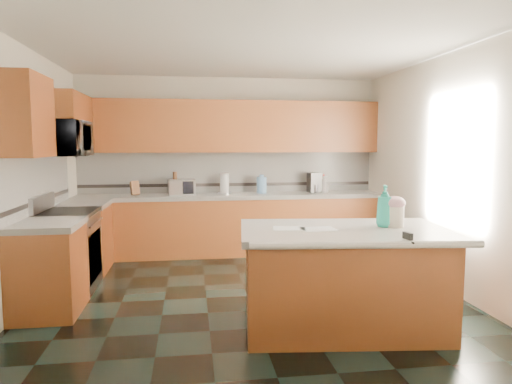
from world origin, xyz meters
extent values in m
plane|color=black|center=(0.00, 0.00, 0.00)|extent=(4.60, 4.60, 0.00)
plane|color=white|center=(0.00, 0.00, 2.70)|extent=(4.60, 4.60, 0.00)
cube|color=silver|center=(0.00, 2.32, 1.35)|extent=(4.60, 0.04, 2.70)
cube|color=silver|center=(0.00, -2.32, 1.35)|extent=(4.60, 0.04, 2.70)
cube|color=silver|center=(-2.32, 0.00, 1.35)|extent=(0.04, 4.60, 2.70)
cube|color=silver|center=(2.32, 0.00, 1.35)|extent=(0.04, 4.60, 2.70)
cube|color=#4D1E0B|center=(0.00, 2.00, 0.43)|extent=(4.60, 0.60, 0.86)
cube|color=white|center=(0.00, 2.00, 0.89)|extent=(4.60, 0.64, 0.06)
cube|color=#4D1E0B|center=(0.00, 2.13, 1.94)|extent=(4.60, 0.33, 0.78)
cube|color=silver|center=(0.00, 2.29, 1.24)|extent=(4.60, 0.02, 0.63)
cube|color=black|center=(0.00, 2.28, 1.04)|extent=(4.60, 0.01, 0.05)
cube|color=#4D1E0B|center=(-2.00, 1.29, 0.43)|extent=(0.60, 0.82, 0.86)
cube|color=white|center=(-2.00, 1.29, 0.89)|extent=(0.64, 0.82, 0.06)
cube|color=#4D1E0B|center=(-2.00, -0.24, 0.43)|extent=(0.60, 0.72, 0.86)
cube|color=white|center=(-2.00, -0.24, 0.89)|extent=(0.64, 0.72, 0.06)
cube|color=silver|center=(-2.29, 0.55, 1.24)|extent=(0.02, 2.30, 0.63)
cube|color=black|center=(-2.28, 0.55, 1.04)|extent=(0.01, 2.30, 0.05)
cube|color=#4D1E0B|center=(-2.13, 1.42, 1.94)|extent=(0.33, 1.09, 0.78)
cube|color=#4D1E0B|center=(-2.13, -0.24, 1.94)|extent=(0.33, 0.72, 0.78)
cube|color=#B7B7BC|center=(-2.00, 0.50, 0.44)|extent=(0.60, 0.76, 0.88)
cube|color=black|center=(-1.71, 0.50, 0.40)|extent=(0.02, 0.68, 0.55)
cube|color=black|center=(-2.00, 0.50, 0.90)|extent=(0.62, 0.78, 0.04)
cylinder|color=#B7B7BC|center=(-1.68, 0.50, 0.78)|extent=(0.02, 0.66, 0.02)
cube|color=#B7B7BC|center=(-2.26, 0.50, 1.02)|extent=(0.06, 0.76, 0.18)
imported|color=#B7B7BC|center=(-2.00, 0.50, 1.73)|extent=(0.50, 0.73, 0.41)
cube|color=#4D1E0B|center=(0.76, -0.98, 0.43)|extent=(1.84, 1.18, 0.86)
cube|color=white|center=(0.76, -0.98, 0.89)|extent=(1.95, 1.29, 0.06)
cylinder|color=white|center=(0.76, -1.53, 0.89)|extent=(1.84, 0.26, 0.06)
cylinder|color=beige|center=(1.24, -0.95, 1.02)|extent=(0.19, 0.19, 0.19)
ellipsoid|color=#E1A3B3|center=(1.24, -0.95, 1.14)|extent=(0.20, 0.20, 0.13)
cylinder|color=tan|center=(1.24, -0.95, 1.18)|extent=(0.06, 0.02, 0.02)
sphere|color=tan|center=(1.21, -0.95, 1.18)|extent=(0.03, 0.03, 0.03)
sphere|color=tan|center=(1.27, -0.95, 1.18)|extent=(0.03, 0.03, 0.03)
imported|color=teal|center=(1.15, -0.95, 1.11)|extent=(0.17, 0.17, 0.38)
cube|color=white|center=(0.52, -0.98, 0.92)|extent=(0.32, 0.25, 0.00)
cube|color=white|center=(0.27, -0.91, 0.92)|extent=(0.32, 0.26, 0.00)
cube|color=black|center=(1.10, -1.51, 0.93)|extent=(0.04, 0.11, 0.09)
cylinder|color=black|center=(1.10, -1.57, 0.91)|extent=(0.02, 0.07, 0.02)
cube|color=#472814|center=(-1.42, 2.05, 1.02)|extent=(0.16, 0.19, 0.22)
cylinder|color=black|center=(-0.83, 2.08, 0.99)|extent=(0.11, 0.11, 0.14)
cylinder|color=#472814|center=(-0.83, 2.08, 1.16)|extent=(0.06, 0.06, 0.20)
cube|color=#B7B7BC|center=(-0.74, 2.05, 1.03)|extent=(0.42, 0.31, 0.23)
cube|color=black|center=(-0.74, 1.92, 1.03)|extent=(0.35, 0.01, 0.19)
cylinder|color=white|center=(-0.09, 2.10, 1.07)|extent=(0.14, 0.14, 0.31)
cylinder|color=#B7B7BC|center=(-0.09, 2.10, 0.93)|extent=(0.21, 0.21, 0.01)
cylinder|color=#6A9DD3|center=(0.48, 2.06, 1.05)|extent=(0.15, 0.15, 0.25)
cylinder|color=#6A9DD3|center=(0.48, 2.06, 1.19)|extent=(0.07, 0.07, 0.04)
cube|color=black|center=(1.32, 2.08, 1.07)|extent=(0.20, 0.22, 0.31)
cylinder|color=black|center=(1.32, 2.03, 0.98)|extent=(0.13, 0.13, 0.13)
imported|color=white|center=(1.47, 2.05, 1.05)|extent=(0.16, 0.16, 0.25)
cylinder|color=red|center=(1.47, 2.05, 1.19)|extent=(0.02, 0.02, 0.03)
cube|color=white|center=(2.29, -0.20, 1.50)|extent=(0.02, 1.40, 1.10)
camera|label=1|loc=(-0.59, -4.86, 1.67)|focal=32.00mm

